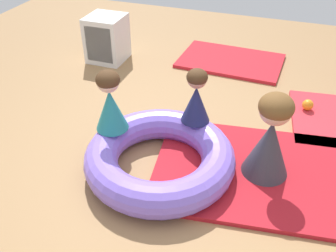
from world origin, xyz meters
name	(u,v)px	position (x,y,z in m)	size (l,w,h in m)	color
ground_plane	(177,174)	(0.00, 0.00, 0.00)	(8.00, 8.00, 0.00)	#9E7549
gym_mat_near_left	(231,61)	(-0.02, 2.19, 0.02)	(1.25, 0.83, 0.04)	red
gym_mat_far_right	(263,173)	(0.66, 0.23, 0.02)	(1.75, 1.17, 0.04)	#B21923
inflatable_cushion	(160,158)	(-0.15, 0.00, 0.13)	(1.21, 1.21, 0.27)	#8466E0
child_in_navy	(196,96)	(0.02, 0.42, 0.50)	(0.34, 0.34, 0.48)	navy
child_in_teal	(110,101)	(-0.60, 0.08, 0.52)	(0.36, 0.36, 0.52)	teal
adult_seated	(271,137)	(0.66, 0.23, 0.39)	(0.50, 0.50, 0.71)	#383842
play_ball_orange	(308,105)	(0.94, 1.29, 0.09)	(0.11, 0.11, 0.11)	orange
storage_cube	(106,39)	(-1.51, 1.73, 0.28)	(0.44, 0.44, 0.56)	silver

